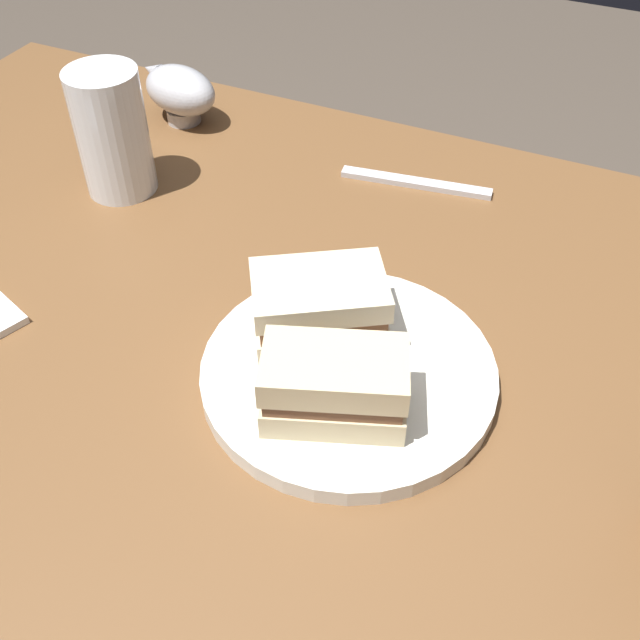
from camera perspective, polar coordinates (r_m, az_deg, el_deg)
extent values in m
plane|color=#4C4238|center=(1.37, -1.15, -23.04)|extent=(6.00, 6.00, 0.00)
cube|color=brown|center=(1.03, -1.45, -14.76)|extent=(1.30, 0.77, 0.76)
cylinder|color=silver|center=(0.67, 2.17, -4.01)|extent=(0.26, 0.26, 0.02)
cube|color=beige|center=(0.68, -0.05, -0.12)|extent=(0.14, 0.13, 0.02)
cube|color=#8C5B3D|center=(0.67, -0.06, 1.07)|extent=(0.13, 0.12, 0.02)
cube|color=beige|center=(0.66, -0.06, 2.31)|extent=(0.14, 0.13, 0.02)
cube|color=beige|center=(0.62, 1.07, -6.13)|extent=(0.13, 0.10, 0.03)
cube|color=brown|center=(0.60, 1.10, -4.98)|extent=(0.12, 0.10, 0.01)
cube|color=beige|center=(0.59, 1.12, -3.79)|extent=(0.13, 0.10, 0.03)
cube|color=gold|center=(0.65, -0.89, -3.41)|extent=(0.04, 0.06, 0.02)
cube|color=#B77F33|center=(0.64, -2.54, -4.98)|extent=(0.05, 0.04, 0.02)
cube|color=#B77F33|center=(0.64, 0.66, -4.69)|extent=(0.05, 0.04, 0.02)
cylinder|color=white|center=(0.90, -15.49, 13.53)|extent=(0.08, 0.08, 0.15)
cylinder|color=#C67014|center=(0.91, -15.19, 12.13)|extent=(0.07, 0.07, 0.09)
cylinder|color=#B7B7BC|center=(1.05, -10.30, 15.05)|extent=(0.04, 0.04, 0.02)
ellipsoid|color=#B7B7BC|center=(1.04, -10.55, 16.77)|extent=(0.12, 0.09, 0.06)
ellipsoid|color=#381E0F|center=(1.03, -10.61, 17.14)|extent=(0.10, 0.08, 0.02)
cone|color=#B7B7BC|center=(1.07, -12.60, 18.00)|extent=(0.04, 0.03, 0.02)
cube|color=silver|center=(0.91, 7.28, 10.29)|extent=(0.18, 0.04, 0.01)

